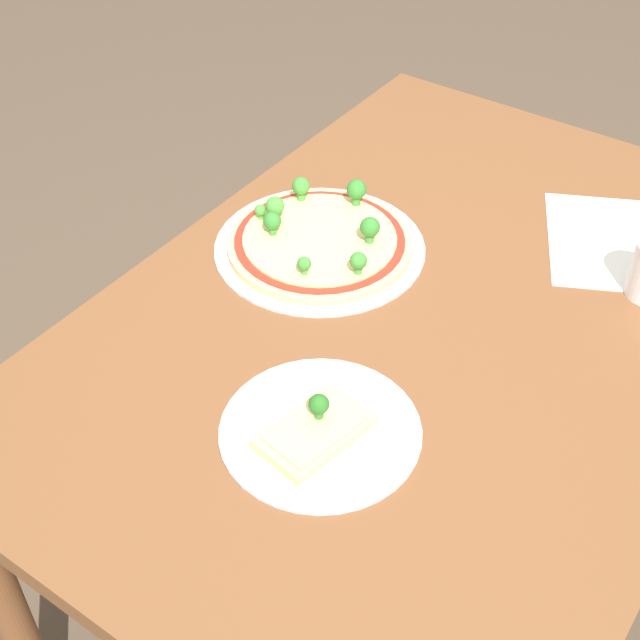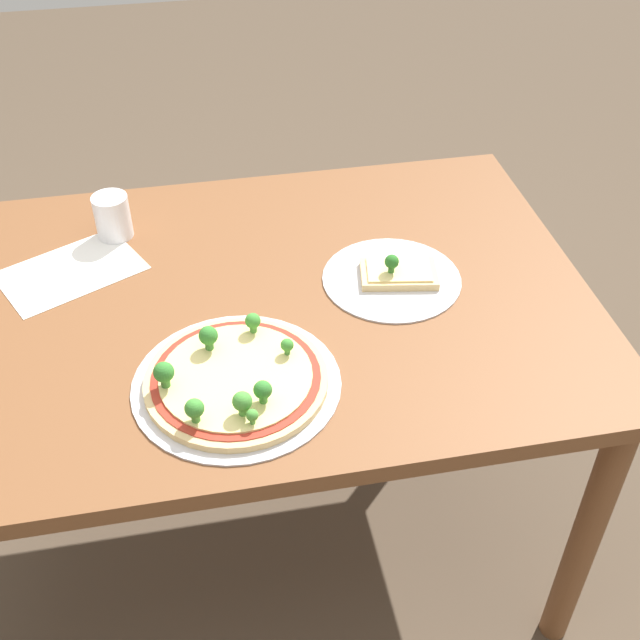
# 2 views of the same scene
# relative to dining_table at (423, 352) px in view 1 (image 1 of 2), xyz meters

# --- Properties ---
(ground_plane) EXTENTS (8.00, 8.00, 0.00)m
(ground_plane) POSITION_rel_dining_table_xyz_m (0.00, 0.00, -0.67)
(ground_plane) COLOR brown
(dining_table) EXTENTS (1.37, 0.92, 0.75)m
(dining_table) POSITION_rel_dining_table_xyz_m (0.00, 0.00, 0.00)
(dining_table) COLOR brown
(dining_table) RESTS_ON ground_plane
(pizza_tray_whole) EXTENTS (0.36, 0.36, 0.07)m
(pizza_tray_whole) POSITION_rel_dining_table_xyz_m (0.04, 0.24, 0.10)
(pizza_tray_whole) COLOR silver
(pizza_tray_whole) RESTS_ON dining_table
(pizza_tray_slice) EXTENTS (0.28, 0.28, 0.06)m
(pizza_tray_slice) POSITION_rel_dining_table_xyz_m (-0.31, -0.00, 0.10)
(pizza_tray_slice) COLOR silver
(pizza_tray_slice) RESTS_ON dining_table
(paper_menu) EXTENTS (0.32, 0.28, 0.00)m
(paper_menu) POSITION_rel_dining_table_xyz_m (0.34, -0.16, 0.09)
(paper_menu) COLOR white
(paper_menu) RESTS_ON dining_table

